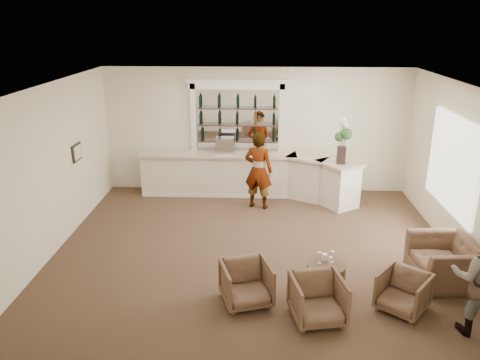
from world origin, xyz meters
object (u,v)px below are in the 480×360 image
Objects in this scene: armchair_center at (318,299)px; flower_vase at (342,138)px; espresso_machine at (225,145)px; armchair_far at (445,262)px; armchair_left at (246,283)px; armchair_right at (403,292)px; cocktail_table at (326,277)px; bar_counter at (249,175)px; sommelier at (258,170)px.

flower_vase is (1.04, 4.65, 1.40)m from armchair_center.
armchair_far is at bearing -44.52° from espresso_machine.
armchair_left is at bearing -81.52° from armchair_far.
armchair_right is 0.65× the size of flower_vase.
flower_vase reaches higher than cocktail_table.
espresso_machine is (-2.06, 4.61, 1.09)m from cocktail_table.
armchair_left is (0.06, -4.96, -0.22)m from bar_counter.
armchair_left is 3.60m from armchair_far.
flower_vase is (0.80, 3.80, 1.52)m from cocktail_table.
armchair_right is (2.58, -5.06, -0.24)m from bar_counter.
espresso_machine reaches higher than armchair_right.
bar_counter is 2.62m from flower_vase.
cocktail_table is at bearing -65.29° from espresso_machine.
sommelier reaches higher than armchair_far.
bar_counter is 7.90× the size of armchair_right.
bar_counter is 4.75m from cocktail_table.
flower_vase is at bearing 78.12° from cocktail_table.
sommelier is 4.71m from armchair_center.
cocktail_table is at bearing -101.88° from flower_vase.
bar_counter is 5.12× the size of flower_vase.
sommelier reaches higher than espresso_machine.
armchair_center reaches higher than armchair_right.
flower_vase reaches higher than armchair_left.
sommelier reaches higher than bar_counter.
armchair_center is 1.11× the size of armchair_right.
armchair_right is at bearing 1.17° from armchair_center.
sommelier is at bearing 70.10° from armchair_left.
sommelier is at bearing -44.57° from espresso_machine.
sommelier is 2.40× the size of armchair_center.
flower_vase is at bearing -18.01° from bar_counter.
espresso_machine is (-4.21, 4.22, 0.96)m from armchair_far.
armchair_far is (3.50, 0.82, 0.03)m from armchair_left.
cocktail_table is 0.89m from armchair_center.
flower_vase reaches higher than armchair_right.
armchair_left reaches higher than cocktail_table.
armchair_right is at bearing -57.39° from espresso_machine.
cocktail_table is 1.43m from armchair_left.
cocktail_table is (1.42, -4.52, -0.32)m from bar_counter.
armchair_center is at bearing 118.97° from sommelier.
cocktail_table is 0.92× the size of armchair_right.
armchair_left is at bearing -143.44° from armchair_right.
sommelier is at bearing 90.29° from armchair_center.
flower_vase is (1.99, 0.07, 0.81)m from sommelier.
flower_vase is (-1.35, 3.42, 1.38)m from armchair_far.
flower_vase is at bearing -163.19° from armchair_far.
armchair_right is (2.51, -0.11, -0.03)m from armchair_left.
sommelier is (0.23, -0.80, 0.39)m from bar_counter.
flower_vase is at bearing -15.16° from espresso_machine.
bar_counter is 12.37× the size of espresso_machine.
espresso_machine reaches higher than armchair_center.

